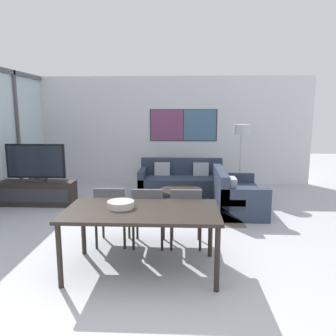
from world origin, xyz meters
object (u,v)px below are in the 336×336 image
Objects in this scene: tv_console at (38,193)px; television at (36,163)px; coffee_table at (181,194)px; floor_lamp at (241,134)px; sofa_side at (234,197)px; dining_chair_right at (186,214)px; dining_chair_centre at (148,214)px; sofa_main at (181,182)px; fruit_bowl at (121,204)px; dining_table at (142,215)px; dining_chair_left at (112,213)px.

television is at bearing 90.00° from tv_console.
coffee_table is (2.96, -0.13, 0.04)m from tv_console.
tv_console is at bearing -167.11° from floor_lamp.
coffee_table is (-1.04, 0.06, 0.02)m from sofa_side.
dining_chair_right is (3.03, -2.00, 0.24)m from tv_console.
floor_lamp reaches higher than dining_chair_centre.
sofa_main reaches higher than coffee_table.
coffee_table is 2.06m from floor_lamp.
dining_chair_right is (0.53, 0.01, 0.00)m from dining_chair_centre.
floor_lamp is (1.26, 2.98, 0.91)m from dining_chair_right.
television is at bearing 130.11° from fruit_bowl.
dining_chair_centre is at bearing -98.37° from sofa_main.
tv_console is 3.53m from fruit_bowl.
tv_console is 4.55m from floor_lamp.
dining_table is (-0.45, -3.78, 0.43)m from sofa_main.
tv_console is 0.63m from television.
fruit_bowl is at bearing -68.58° from dining_chair_left.
sofa_side is at bearing 41.62° from dining_chair_left.
dining_chair_left is (1.98, -1.98, 0.24)m from tv_console.
dining_chair_left is (1.98, -1.98, -0.39)m from television.
television is at bearing 132.71° from dining_table.
floor_lamp reaches higher than coffee_table.
dining_table is at bearing -96.82° from sofa_main.
tv_console reaches higher than coffee_table.
dining_chair_left is (-2.02, -1.79, 0.22)m from sofa_side.
floor_lamp is (2.32, 2.96, 0.91)m from dining_chair_left.
dining_chair_right is at bearing -33.39° from television.
television reaches higher than sofa_main.
sofa_side is 1.77× the size of dining_chair_left.
coffee_table is at bearing 76.48° from dining_chair_centre.
sofa_main is 1.25× the size of sofa_side.
sofa_side is 2.36m from dining_chair_centre.
sofa_side reaches higher than tv_console.
dining_chair_left is at bearing 111.42° from fruit_bowl.
dining_chair_right reaches higher than sofa_side.
dining_chair_right is (-0.96, -1.81, 0.22)m from sofa_side.
sofa_main is at bearing 79.17° from fruit_bowl.
dining_chair_left reaches higher than dining_table.
sofa_side is 1.04m from coffee_table.
television is at bearing 134.92° from dining_chair_left.
dining_chair_right is at bearing 0.85° from dining_chair_centre.
fruit_bowl is at bearing 169.16° from dining_table.
dining_chair_left is at bearing -128.02° from floor_lamp.
tv_console is at bearing 132.71° from dining_table.
dining_chair_left is 3.87m from floor_lamp.
television is 3.65m from dining_chair_right.
dining_chair_centre is 3.60m from floor_lamp.
dining_chair_centre reaches higher than tv_console.
fruit_bowl reaches higher than coffee_table.
floor_lamp reaches higher than fruit_bowl.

